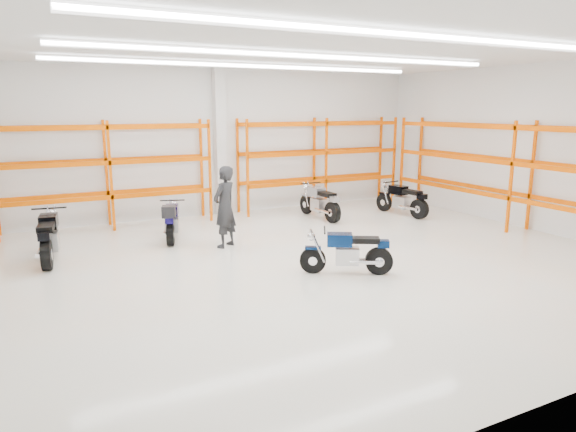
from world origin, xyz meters
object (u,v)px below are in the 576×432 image
motorcycle_back_a (49,239)px  motorcycle_back_d (404,201)px  standing_man (225,207)px  motorcycle_back_b (171,222)px  structural_column (220,143)px  motorcycle_main (350,253)px  motorcycle_back_c (321,203)px

motorcycle_back_a → motorcycle_back_d: 10.15m
standing_man → motorcycle_back_b: bearing=-83.1°
motorcycle_back_d → motorcycle_back_a: bearing=-178.2°
motorcycle_back_d → structural_column: size_ratio=0.46×
motorcycle_main → motorcycle_back_c: (2.17, 4.85, 0.05)m
motorcycle_back_a → motorcycle_back_d: (10.15, 0.33, -0.04)m
motorcycle_main → motorcycle_back_a: 6.59m
standing_man → motorcycle_back_a: bearing=-43.0°
motorcycle_back_a → standing_man: (3.88, -0.63, 0.48)m
motorcycle_main → motorcycle_back_c: 5.32m
motorcycle_back_d → standing_man: (-6.27, -0.95, 0.51)m
motorcycle_back_a → motorcycle_back_b: 2.92m
motorcycle_back_c → motorcycle_back_d: 2.68m
motorcycle_back_b → motorcycle_back_d: 7.29m
motorcycle_main → motorcycle_back_b: motorcycle_back_b is taller
motorcycle_back_b → motorcycle_back_d: bearing=-1.8°
motorcycle_back_d → standing_man: bearing=-171.4°
motorcycle_back_a → motorcycle_back_c: bearing=8.2°
motorcycle_back_c → standing_man: size_ratio=1.07×
motorcycle_main → standing_man: 3.54m
motorcycle_main → motorcycle_back_c: size_ratio=0.80×
structural_column → motorcycle_back_a: bearing=-148.9°
motorcycle_back_d → motorcycle_main: bearing=-139.2°
motorcycle_back_a → motorcycle_back_c: size_ratio=1.05×
motorcycle_back_c → structural_column: (-2.47, 1.99, 1.76)m
motorcycle_back_d → motorcycle_back_c: bearing=163.3°
motorcycle_main → motorcycle_back_a: motorcycle_back_a is taller
motorcycle_back_a → motorcycle_back_b: (2.86, 0.56, -0.02)m
motorcycle_back_a → structural_column: bearing=31.1°
motorcycle_main → motorcycle_back_d: bearing=40.8°
motorcycle_back_a → motorcycle_back_b: motorcycle_back_a is taller
motorcycle_back_d → structural_column: structural_column is taller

